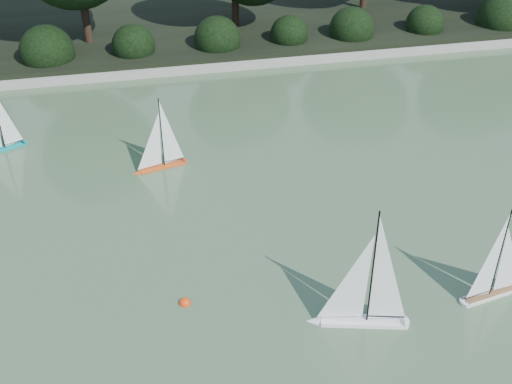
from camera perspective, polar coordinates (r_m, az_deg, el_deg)
ground at (r=8.75m, az=6.14°, el=-11.59°), size 80.00×80.00×0.00m
pond_coping at (r=16.18m, az=-3.70°, el=11.06°), size 40.00×0.35×0.18m
far_bank at (r=19.89m, az=-5.65°, el=15.40°), size 40.00×8.00×0.30m
shrub_hedge at (r=16.88m, az=-4.25°, el=13.30°), size 29.10×1.10×1.10m
sailboat_white_a at (r=8.62m, az=8.91°, el=-9.98°), size 1.37×0.55×1.88m
sailboat_white_b at (r=9.59m, az=20.85°, el=-7.37°), size 1.15×0.37×1.57m
sailboat_orange at (r=11.94m, az=-8.76°, el=3.05°), size 1.08×0.41×1.47m
race_buoy at (r=9.04m, az=-6.33°, el=-9.80°), size 0.17×0.17×0.17m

